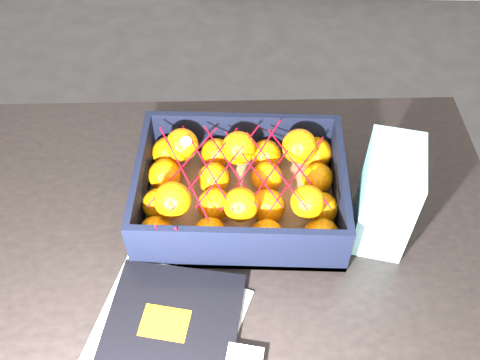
{
  "coord_description": "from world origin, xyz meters",
  "views": [
    {
      "loc": [
        0.2,
        -0.87,
        1.57
      ],
      "look_at": [
        0.18,
        -0.26,
        0.86
      ],
      "focal_mm": 40.84,
      "sensor_mm": 36.0,
      "label": 1
    }
  ],
  "objects_px": {
    "table": "(185,279)",
    "produce_crate": "(240,194)",
    "retail_carton": "(387,196)",
    "magazine_stack": "(162,346)"
  },
  "relations": [
    {
      "from": "table",
      "to": "retail_carton",
      "type": "distance_m",
      "value": 0.41
    },
    {
      "from": "table",
      "to": "produce_crate",
      "type": "distance_m",
      "value": 0.2
    },
    {
      "from": "table",
      "to": "produce_crate",
      "type": "height_order",
      "value": "produce_crate"
    },
    {
      "from": "retail_carton",
      "to": "produce_crate",
      "type": "bearing_deg",
      "value": -179.77
    },
    {
      "from": "produce_crate",
      "to": "retail_carton",
      "type": "bearing_deg",
      "value": -10.77
    },
    {
      "from": "magazine_stack",
      "to": "produce_crate",
      "type": "xyz_separation_m",
      "value": [
        0.11,
        0.29,
        0.02
      ]
    },
    {
      "from": "table",
      "to": "retail_carton",
      "type": "xyz_separation_m",
      "value": [
        0.35,
        0.06,
        0.2
      ]
    },
    {
      "from": "magazine_stack",
      "to": "retail_carton",
      "type": "bearing_deg",
      "value": 33.23
    },
    {
      "from": "table",
      "to": "magazine_stack",
      "type": "bearing_deg",
      "value": -93.64
    },
    {
      "from": "produce_crate",
      "to": "retail_carton",
      "type": "xyz_separation_m",
      "value": [
        0.25,
        -0.05,
        0.06
      ]
    }
  ]
}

